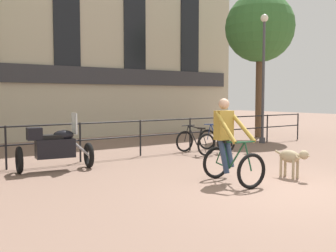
% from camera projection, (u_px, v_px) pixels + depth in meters
% --- Properties ---
extents(ground_plane, '(60.00, 60.00, 0.00)m').
position_uv_depth(ground_plane, '(288.00, 190.00, 7.33)').
color(ground_plane, '#846656').
extents(canal_railing, '(15.05, 0.05, 1.05)m').
position_uv_depth(canal_railing, '(140.00, 132.00, 11.47)').
color(canal_railing, black).
rests_on(canal_railing, ground_plane).
extents(building_facade, '(18.00, 0.72, 10.13)m').
position_uv_depth(building_facade, '(64.00, 14.00, 15.82)').
color(building_facade, '#BCB299').
rests_on(building_facade, ground_plane).
extents(cyclist_with_bike, '(0.81, 1.24, 1.70)m').
position_uv_depth(cyclist_with_bike, '(229.00, 145.00, 7.93)').
color(cyclist_with_bike, black).
rests_on(cyclist_with_bike, ground_plane).
extents(dog, '(0.24, 0.88, 0.63)m').
position_uv_depth(dog, '(292.00, 157.00, 8.36)').
color(dog, tan).
rests_on(dog, ground_plane).
extents(parked_motorcycle, '(1.79, 0.87, 1.35)m').
position_uv_depth(parked_motorcycle, '(55.00, 147.00, 9.16)').
color(parked_motorcycle, black).
rests_on(parked_motorcycle, ground_plane).
extents(parked_bicycle_near_lamp, '(0.68, 1.12, 0.86)m').
position_uv_depth(parked_bicycle_near_lamp, '(195.00, 142.00, 11.88)').
color(parked_bicycle_near_lamp, black).
rests_on(parked_bicycle_near_lamp, ground_plane).
extents(parked_bicycle_mid_left, '(0.82, 1.20, 0.86)m').
position_uv_depth(parked_bicycle_mid_left, '(217.00, 140.00, 12.39)').
color(parked_bicycle_mid_left, black).
rests_on(parked_bicycle_mid_left, ground_plane).
extents(street_lamp, '(0.28, 0.28, 4.73)m').
position_uv_depth(street_lamp, '(263.00, 72.00, 14.47)').
color(street_lamp, '#424247').
rests_on(street_lamp, ground_plane).
extents(tree_canalside_right, '(2.88, 2.88, 6.06)m').
position_uv_depth(tree_canalside_right, '(260.00, 28.00, 16.42)').
color(tree_canalside_right, brown).
rests_on(tree_canalside_right, ground_plane).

